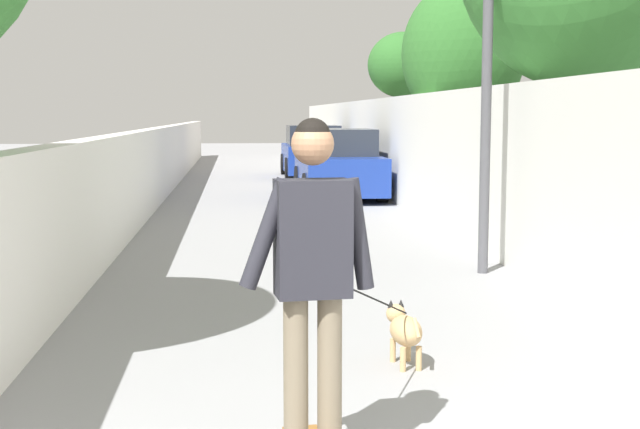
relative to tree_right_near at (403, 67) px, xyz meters
name	(u,v)px	position (x,y,z in m)	size (l,w,h in m)	color
ground_plane	(280,208)	(-5.00, 3.41, -3.07)	(80.00, 80.00, 0.00)	gray
wall_left	(137,177)	(-7.00, 5.99, -2.29)	(48.00, 0.30, 1.57)	silver
fence_right	(430,157)	(-7.00, 0.84, -1.96)	(48.00, 0.30, 2.23)	silver
tree_right_near	(403,67)	(0.00, 0.00, 0.00)	(1.81, 1.81, 3.96)	#473523
tree_right_far	(463,55)	(-6.00, 0.01, -0.11)	(2.30, 2.30, 4.35)	brown
lamp_post	(488,19)	(-12.35, 1.39, -0.14)	(0.36, 0.36, 4.29)	#4C4C51
person_skateboarder	(313,259)	(-17.83, 3.88, -1.96)	(0.26, 0.72, 1.75)	#726651
dog	(404,329)	(-16.01, 3.04, -2.80)	(2.13, 0.98, 1.06)	tan
car_near	(338,166)	(-2.83, 1.99, -2.36)	(4.04, 1.80, 1.54)	navy
car_far	(313,153)	(3.75, 1.99, -2.36)	(3.82, 1.80, 1.54)	navy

